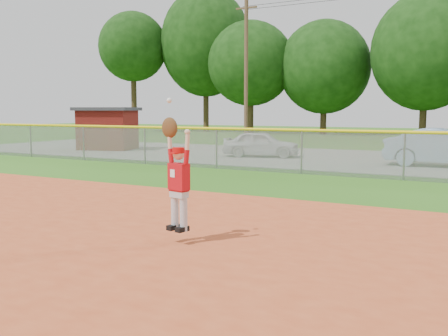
# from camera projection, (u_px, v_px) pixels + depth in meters

# --- Properties ---
(ground) EXTENTS (120.00, 120.00, 0.00)m
(ground) POSITION_uv_depth(u_px,v_px,m) (97.00, 240.00, 8.35)
(ground) COLOR #2C6016
(ground) RESTS_ON ground
(parking_strip) EXTENTS (44.00, 10.00, 0.03)m
(parking_strip) POSITION_uv_depth(u_px,v_px,m) (347.00, 159.00, 22.31)
(parking_strip) COLOR slate
(parking_strip) RESTS_ON ground
(car_white_a) EXTENTS (3.77, 2.30, 1.20)m
(car_white_a) POSITION_uv_depth(u_px,v_px,m) (261.00, 144.00, 23.13)
(car_white_a) COLOR silver
(car_white_a) RESTS_ON parking_strip
(car_blue) EXTENTS (4.45, 1.69, 1.45)m
(car_blue) POSITION_uv_depth(u_px,v_px,m) (445.00, 148.00, 19.02)
(car_blue) COLOR #82A2C1
(car_blue) RESTS_ON parking_strip
(utility_shed) EXTENTS (3.67, 3.19, 2.34)m
(utility_shed) POSITION_uv_depth(u_px,v_px,m) (108.00, 128.00, 27.48)
(utility_shed) COLOR #4F0F0B
(utility_shed) RESTS_ON ground
(outfield_fence) EXTENTS (40.06, 0.10, 1.55)m
(outfield_fence) POSITION_uv_depth(u_px,v_px,m) (302.00, 148.00, 16.98)
(outfield_fence) COLOR gray
(outfield_fence) RESTS_ON ground
(power_lines) EXTENTS (19.40, 0.24, 9.00)m
(power_lines) POSITION_uv_depth(u_px,v_px,m) (398.00, 63.00, 26.54)
(power_lines) COLOR #4C3823
(power_lines) RESTS_ON ground
(tree_line) EXTENTS (62.37, 13.00, 14.43)m
(tree_line) POSITION_uv_depth(u_px,v_px,m) (433.00, 44.00, 40.10)
(tree_line) COLOR #422D1C
(tree_line) RESTS_ON ground
(ballplayer) EXTENTS (0.60, 0.31, 2.11)m
(ballplayer) POSITION_uv_depth(u_px,v_px,m) (177.00, 175.00, 7.92)
(ballplayer) COLOR silver
(ballplayer) RESTS_ON ground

